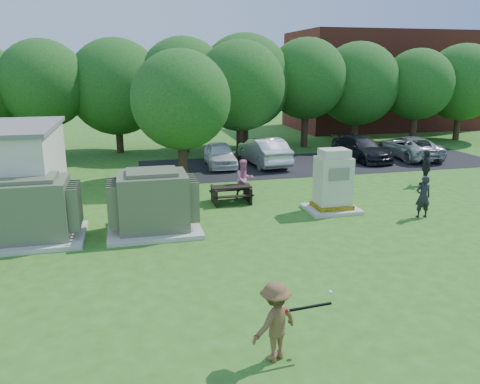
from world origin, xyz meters
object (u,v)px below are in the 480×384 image
object	(u,v)px
picnic_table	(231,192)
transformer_left	(32,211)
car_white	(220,155)
car_silver_a	(264,151)
generator_cabinet	(333,184)
car_dark	(361,149)
person_walking_right	(426,168)
car_silver_b	(409,147)
transformer_right	(153,203)
batter	(275,322)
person_at_picnic	(244,179)
person_by_generator	(423,197)

from	to	relation	value
picnic_table	transformer_left	bearing A→B (deg)	-158.93
car_white	car_silver_a	distance (m)	2.43
picnic_table	car_white	size ratio (longest dim) A/B	0.42
transformer_left	generator_cabinet	size ratio (longest dim) A/B	1.27
car_silver_a	car_dark	xyz separation A→B (m)	(5.87, 0.02, -0.10)
person_walking_right	car_silver_b	world-z (taller)	person_walking_right
car_silver_b	generator_cabinet	bearing A→B (deg)	47.17
transformer_right	car_silver_b	size ratio (longest dim) A/B	0.64
transformer_right	car_white	bearing A→B (deg)	66.81
batter	person_at_picnic	size ratio (longest dim) A/B	0.95
person_by_generator	car_dark	xyz separation A→B (m)	(2.89, 10.20, -0.11)
picnic_table	car_white	distance (m)	6.98
person_walking_right	car_silver_b	bearing A→B (deg)	169.67
picnic_table	batter	distance (m)	10.37
transformer_right	person_at_picnic	distance (m)	4.94
person_at_picnic	batter	bearing A→B (deg)	-111.64
transformer_left	car_silver_a	distance (m)	13.89
person_walking_right	car_white	xyz separation A→B (m)	(-8.30, 6.25, -0.17)
person_by_generator	person_walking_right	bearing A→B (deg)	-119.45
car_white	car_silver_a	size ratio (longest dim) A/B	0.82
generator_cabinet	person_at_picnic	xyz separation A→B (m)	(-2.82, 2.37, -0.21)
transformer_left	generator_cabinet	distance (m)	10.38
person_at_picnic	car_silver_b	distance (m)	13.06
batter	car_silver_a	world-z (taller)	batter
generator_cabinet	car_silver_b	xyz separation A→B (m)	(8.72, 8.50, -0.38)
car_white	car_dark	world-z (taller)	car_dark
transformer_left	car_white	world-z (taller)	transformer_left
transformer_left	car_silver_a	size ratio (longest dim) A/B	0.65
transformer_right	person_walking_right	distance (m)	12.84
generator_cabinet	batter	xyz separation A→B (m)	(-4.90, -8.33, -0.26)
person_by_generator	batter	bearing A→B (deg)	47.46
batter	car_white	size ratio (longest dim) A/B	0.41
transformer_right	car_silver_a	distance (m)	11.45
car_white	car_silver_b	distance (m)	11.28
transformer_left	transformer_right	xyz separation A→B (m)	(3.70, 0.00, 0.00)
generator_cabinet	person_at_picnic	distance (m)	3.69
person_by_generator	car_white	xyz separation A→B (m)	(-5.39, 10.34, -0.12)
person_walking_right	car_silver_a	world-z (taller)	person_walking_right
car_dark	car_silver_b	xyz separation A→B (m)	(2.99, -0.22, -0.00)
transformer_left	person_walking_right	size ratio (longest dim) A/B	1.84
person_at_picnic	car_white	xyz separation A→B (m)	(0.26, 6.48, -0.17)
picnic_table	person_walking_right	distance (m)	9.24
person_at_picnic	car_silver_b	bearing A→B (deg)	17.36
car_white	car_dark	size ratio (longest dim) A/B	0.84
transformer_left	transformer_right	distance (m)	3.70
person_walking_right	car_dark	distance (m)	6.12
generator_cabinet	person_walking_right	xyz separation A→B (m)	(5.75, 2.60, -0.22)
generator_cabinet	car_white	distance (m)	9.23
car_silver_b	batter	bearing A→B (deg)	53.91
batter	person_at_picnic	xyz separation A→B (m)	(2.08, 10.70, 0.04)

